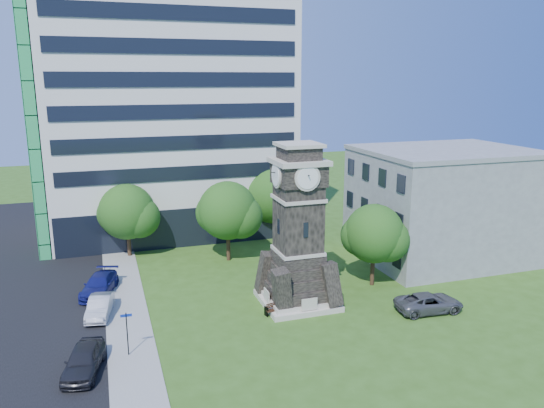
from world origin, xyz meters
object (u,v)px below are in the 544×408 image
object	(u,v)px
car_street_north	(99,285)
car_east_lot	(429,303)
street_sign	(127,329)
park_bench	(277,308)
car_street_mid	(100,307)
clock_tower	(298,236)
car_street_south	(84,360)

from	to	relation	value
car_street_north	car_east_lot	xyz separation A→B (m)	(22.95, -11.00, -0.05)
street_sign	park_bench	bearing A→B (deg)	16.40
car_street_north	car_street_mid	bearing A→B (deg)	-73.06
car_street_mid	car_street_north	xyz separation A→B (m)	(0.01, 4.23, 0.05)
clock_tower	park_bench	size ratio (longest dim) A/B	6.74
car_street_south	park_bench	distance (m)	13.76
car_street_mid	car_street_south	bearing A→B (deg)	-87.11
car_street_south	car_street_north	xyz separation A→B (m)	(0.98, 11.89, -0.04)
car_street_mid	car_street_north	bearing A→B (deg)	99.84
car_street_south	car_street_mid	distance (m)	7.72
car_street_south	car_street_mid	bearing A→B (deg)	95.32
street_sign	clock_tower	bearing A→B (deg)	20.08
car_street_north	street_sign	world-z (taller)	street_sign
car_street_north	clock_tower	bearing A→B (deg)	-7.39
car_street_south	car_street_north	bearing A→B (deg)	97.78
park_bench	car_street_mid	bearing A→B (deg)	146.95
car_street_north	street_sign	size ratio (longest dim) A/B	1.81
car_street_mid	street_sign	world-z (taller)	street_sign
park_bench	car_street_north	bearing A→B (deg)	130.85
car_street_south	street_sign	xyz separation A→B (m)	(2.55, 1.18, 1.00)
car_street_south	street_sign	distance (m)	2.98
car_street_south	car_east_lot	size ratio (longest dim) A/B	0.93
clock_tower	car_street_north	size ratio (longest dim) A/B	2.37
car_street_north	car_east_lot	world-z (taller)	car_street_north
car_street_mid	car_east_lot	bearing A→B (deg)	-6.41
car_street_north	car_street_south	bearing A→B (deg)	-77.55
car_street_mid	street_sign	xyz separation A→B (m)	(1.59, -6.49, 1.08)
clock_tower	car_street_south	distance (m)	16.81
car_street_mid	park_bench	bearing A→B (deg)	-6.95
car_street_mid	car_east_lot	distance (m)	23.94
park_bench	street_sign	distance (m)	11.06
car_street_south	car_east_lot	xyz separation A→B (m)	(23.92, 0.89, -0.09)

